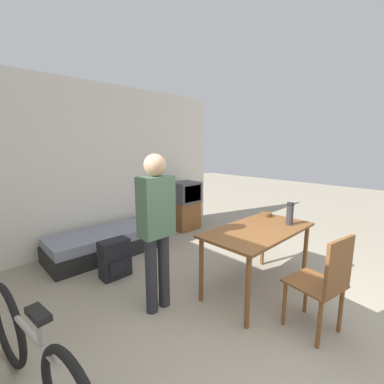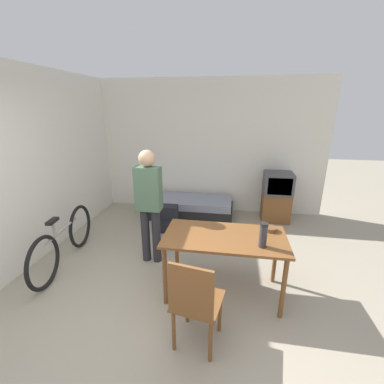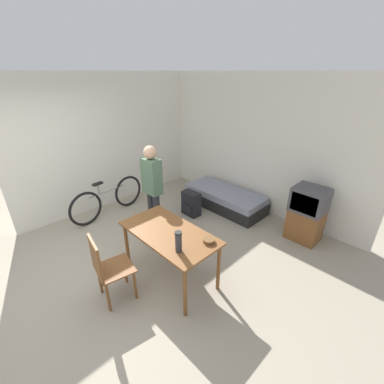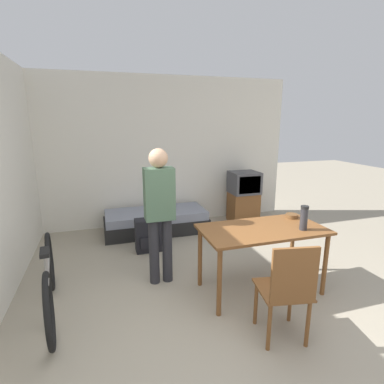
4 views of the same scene
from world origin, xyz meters
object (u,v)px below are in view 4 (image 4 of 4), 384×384
at_px(thermos_flask, 304,217).
at_px(tv, 244,196).
at_px(backpack, 148,235).
at_px(mate_bowl, 292,216).
at_px(wooden_chair, 288,288).
at_px(dining_table, 262,236).
at_px(bicycle, 50,281).
at_px(daybed, 156,221).
at_px(person_standing, 160,207).

bearing_deg(thermos_flask, tv, 77.96).
bearing_deg(backpack, mate_bowl, -37.77).
relative_size(wooden_chair, mate_bowl, 6.45).
bearing_deg(mate_bowl, dining_table, -158.09).
relative_size(dining_table, thermos_flask, 5.11).
bearing_deg(wooden_chair, dining_table, 74.98).
height_order(thermos_flask, mate_bowl, thermos_flask).
distance_m(wooden_chair, bicycle, 2.30).
xyz_separation_m(tv, bicycle, (-3.16, -2.01, -0.16)).
bearing_deg(bicycle, daybed, 53.59).
relative_size(tv, dining_table, 0.70).
relative_size(daybed, bicycle, 1.06).
bearing_deg(person_standing, wooden_chair, -57.99).
bearing_deg(thermos_flask, mate_bowl, 71.44).
distance_m(bicycle, backpack, 1.68).
bearing_deg(mate_bowl, wooden_chair, -125.87).
height_order(person_standing, mate_bowl, person_standing).
height_order(wooden_chair, mate_bowl, wooden_chair).
xyz_separation_m(dining_table, backpack, (-1.07, 1.44, -0.42)).
bearing_deg(dining_table, bicycle, 173.64).
xyz_separation_m(bicycle, mate_bowl, (2.77, -0.04, 0.44)).
height_order(tv, wooden_chair, tv).
bearing_deg(dining_table, wooden_chair, -105.02).
relative_size(dining_table, mate_bowl, 9.38).
xyz_separation_m(wooden_chair, person_standing, (-0.84, 1.34, 0.41)).
relative_size(dining_table, person_standing, 0.85).
bearing_deg(tv, backpack, -157.54).
xyz_separation_m(tv, person_standing, (-1.97, -1.74, 0.44)).
bearing_deg(tv, person_standing, -138.50).
bearing_deg(wooden_chair, thermos_flask, 46.29).
distance_m(daybed, person_standing, 1.86).
xyz_separation_m(tv, thermos_flask, (-0.52, -2.44, 0.40)).
xyz_separation_m(person_standing, thermos_flask, (1.45, -0.69, -0.04)).
xyz_separation_m(wooden_chair, mate_bowl, (0.74, 1.03, 0.25)).
relative_size(bicycle, thermos_flask, 6.19).
xyz_separation_m(daybed, wooden_chair, (0.59, -3.02, 0.35)).
relative_size(person_standing, mate_bowl, 11.03).
bearing_deg(dining_table, thermos_flask, -23.96).
distance_m(tv, dining_table, 2.44).
bearing_deg(mate_bowl, daybed, 123.70).
height_order(daybed, tv, tv).
height_order(mate_bowl, backpack, mate_bowl).
relative_size(daybed, mate_bowl, 12.03).
height_order(thermos_flask, backpack, thermos_flask).
xyz_separation_m(dining_table, mate_bowl, (0.52, 0.21, 0.11)).
relative_size(person_standing, thermos_flask, 6.00).
bearing_deg(backpack, person_standing, -89.35).
bearing_deg(person_standing, mate_bowl, -11.04).
bearing_deg(mate_bowl, person_standing, 168.96).
height_order(dining_table, wooden_chair, wooden_chair).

